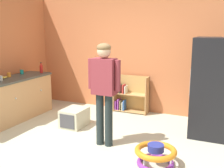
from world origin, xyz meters
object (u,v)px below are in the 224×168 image
at_px(kitchen_counter, 4,102).
at_px(baby_walker, 156,155).
at_px(bookshelf, 129,96).
at_px(orange_cup, 9,75).
at_px(white_cup, 1,78).
at_px(ketchup_bottle, 41,69).
at_px(teal_cup, 22,72).
at_px(refrigerator, 213,88).
at_px(banana_bunch, 5,77).
at_px(pet_carrier, 74,117).
at_px(standing_person, 104,85).

xyz_separation_m(kitchen_counter, baby_walker, (3.31, -0.47, -0.29)).
xyz_separation_m(bookshelf, orange_cup, (-2.21, -1.45, 0.58)).
distance_m(bookshelf, white_cup, 2.82).
bearing_deg(ketchup_bottle, kitchen_counter, -97.32).
relative_size(baby_walker, teal_cup, 6.36).
xyz_separation_m(teal_cup, orange_cup, (0.03, -0.43, 0.00)).
distance_m(teal_cup, orange_cup, 0.43).
bearing_deg(baby_walker, refrigerator, 67.83).
xyz_separation_m(baby_walker, white_cup, (-3.34, 0.45, 0.79)).
relative_size(refrigerator, banana_bunch, 11.42).
bearing_deg(orange_cup, kitchen_counter, -65.54).
height_order(bookshelf, pet_carrier, bookshelf).
distance_m(bookshelf, pet_carrier, 1.53).
height_order(refrigerator, pet_carrier, refrigerator).
bearing_deg(ketchup_bottle, teal_cup, -137.96).
height_order(refrigerator, baby_walker, refrigerator).
relative_size(standing_person, baby_walker, 2.83).
height_order(refrigerator, bookshelf, refrigerator).
xyz_separation_m(baby_walker, teal_cup, (-3.50, 1.24, 0.79)).
bearing_deg(bookshelf, ketchup_bottle, -159.05).
xyz_separation_m(baby_walker, orange_cup, (-3.47, 0.81, 0.79)).
xyz_separation_m(orange_cup, white_cup, (0.13, -0.36, 0.00)).
height_order(refrigerator, white_cup, refrigerator).
distance_m(refrigerator, ketchup_bottle, 3.79).
bearing_deg(baby_walker, pet_carrier, 154.78).
bearing_deg(refrigerator, teal_cup, -176.43).
distance_m(standing_person, pet_carrier, 1.39).
bearing_deg(kitchen_counter, banana_bunch, 121.78).
bearing_deg(ketchup_bottle, orange_cup, -112.09).
relative_size(bookshelf, pet_carrier, 1.54).
relative_size(baby_walker, orange_cup, 6.36).
xyz_separation_m(baby_walker, ketchup_bottle, (-3.18, 1.53, 0.84)).
bearing_deg(orange_cup, pet_carrier, 3.10).
xyz_separation_m(teal_cup, white_cup, (0.16, -0.79, 0.00)).
height_order(teal_cup, orange_cup, same).
height_order(baby_walker, teal_cup, teal_cup).
relative_size(standing_person, teal_cup, 17.97).
bearing_deg(teal_cup, banana_bunch, -81.49).
height_order(kitchen_counter, orange_cup, orange_cup).
xyz_separation_m(refrigerator, ketchup_bottle, (-3.79, 0.03, 0.11)).
height_order(banana_bunch, orange_cup, orange_cup).
bearing_deg(pet_carrier, refrigerator, 13.34).
distance_m(teal_cup, white_cup, 0.80).
xyz_separation_m(standing_person, ketchup_bottle, (-2.20, 1.19, -0.04)).
height_order(kitchen_counter, baby_walker, kitchen_counter).
height_order(bookshelf, ketchup_bottle, ketchup_bottle).
bearing_deg(white_cup, pet_carrier, 17.36).
bearing_deg(refrigerator, banana_bunch, -167.79).
xyz_separation_m(kitchen_counter, white_cup, (-0.02, -0.02, 0.50)).
distance_m(pet_carrier, orange_cup, 1.74).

